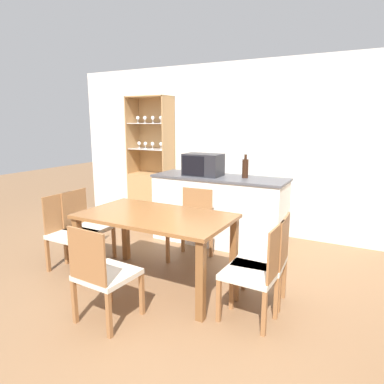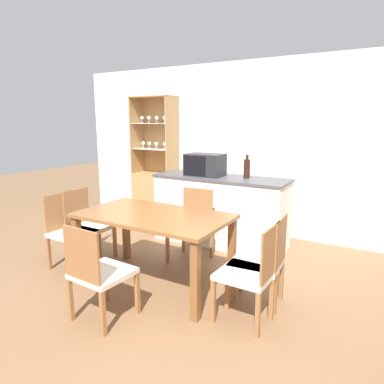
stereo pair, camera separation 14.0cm
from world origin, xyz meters
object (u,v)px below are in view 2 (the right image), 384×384
(microwave, at_px, (205,165))
(wine_bottle, at_px, (247,168))
(display_cabinet, at_px, (156,186))
(dining_chair_side_left_far, at_px, (87,225))
(dining_table, at_px, (154,224))
(dining_chair_side_left_near, at_px, (70,231))
(dining_chair_head_far, at_px, (192,225))
(dining_chair_side_right_far, at_px, (261,262))
(dining_chair_side_right_near, at_px, (251,273))
(dining_chair_head_near, at_px, (99,273))

(microwave, bearing_deg, wine_bottle, 9.24)
(display_cabinet, distance_m, dining_chair_side_left_far, 1.90)
(dining_table, distance_m, dining_chair_side_left_near, 1.14)
(dining_chair_side_left_far, relative_size, microwave, 1.67)
(display_cabinet, bearing_deg, wine_bottle, -14.24)
(dining_chair_head_far, height_order, microwave, microwave)
(display_cabinet, relative_size, microwave, 4.03)
(microwave, bearing_deg, dining_table, -82.97)
(dining_table, height_order, dining_chair_side_right_far, dining_chair_side_right_far)
(dining_table, distance_m, dining_chair_head_far, 0.81)
(dining_chair_side_right_near, bearing_deg, dining_chair_side_right_far, 1.98)
(dining_chair_head_near, relative_size, microwave, 1.67)
(dining_chair_side_left_near, relative_size, dining_chair_head_far, 1.00)
(dining_chair_side_right_far, bearing_deg, display_cabinet, 49.92)
(dining_table, xyz_separation_m, dining_chair_head_far, (-0.00, 0.78, -0.22))
(display_cabinet, bearing_deg, dining_chair_side_right_far, -36.13)
(display_cabinet, relative_size, dining_chair_head_far, 2.41)
(microwave, relative_size, wine_bottle, 1.66)
(dining_chair_side_right_near, relative_size, dining_chair_head_far, 1.00)
(dining_chair_side_right_near, height_order, microwave, microwave)
(dining_chair_head_far, bearing_deg, dining_chair_side_left_far, 27.96)
(dining_chair_head_near, height_order, dining_chair_head_far, same)
(microwave, bearing_deg, dining_chair_side_left_near, -120.77)
(display_cabinet, relative_size, dining_chair_side_right_far, 2.41)
(microwave, bearing_deg, dining_chair_head_far, -75.09)
(dining_table, bearing_deg, dining_chair_side_right_far, 6.96)
(dining_chair_head_near, relative_size, dining_chair_side_right_near, 1.00)
(dining_chair_side_left_near, xyz_separation_m, wine_bottle, (1.51, 1.66, 0.64))
(display_cabinet, distance_m, dining_chair_side_right_near, 3.32)
(dining_chair_side_left_near, bearing_deg, microwave, 149.77)
(dining_chair_side_right_far, bearing_deg, wine_bottle, 22.93)
(dining_chair_head_near, distance_m, dining_chair_head_far, 1.55)
(dining_table, height_order, wine_bottle, wine_bottle)
(wine_bottle, bearing_deg, dining_chair_head_far, -118.34)
(dining_chair_side_right_far, relative_size, microwave, 1.67)
(dining_chair_head_near, xyz_separation_m, dining_chair_side_right_far, (1.11, 0.91, 0.00))
(dining_chair_side_left_far, height_order, dining_chair_side_right_near, same)
(dining_chair_side_left_far, bearing_deg, wine_bottle, 128.97)
(dining_chair_head_far, height_order, dining_chair_side_right_far, same)
(dining_table, relative_size, dining_chair_side_right_near, 1.79)
(dining_chair_side_right_near, relative_size, microwave, 1.67)
(dining_chair_side_right_far, bearing_deg, dining_chair_side_left_near, 92.91)
(dining_chair_side_right_near, xyz_separation_m, microwave, (-1.28, 1.57, 0.66))
(dining_chair_side_left_near, height_order, dining_chair_head_far, same)
(dining_table, relative_size, wine_bottle, 4.93)
(dining_table, bearing_deg, microwave, 97.03)
(display_cabinet, bearing_deg, dining_table, -54.20)
(display_cabinet, height_order, dining_chair_head_far, display_cabinet)
(dining_chair_side_right_near, bearing_deg, dining_chair_head_near, 122.06)
(dining_chair_head_far, bearing_deg, dining_table, 87.72)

